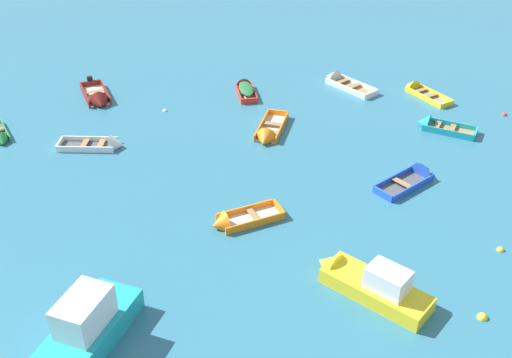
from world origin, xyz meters
TOP-DOWN VIEW (x-y plane):
  - rowboat_green_cluster_inner at (-15.32, 27.62)m, footprint 2.28×3.72m
  - rowboat_orange_outer_right at (-1.92, 16.09)m, footprint 4.03×2.25m
  - motor_launch_yellow_far_back at (3.29, 10.10)m, footprint 4.73×5.22m
  - motor_launch_turquoise_foreground_center at (-9.33, 8.34)m, footprint 5.40×7.23m
  - rowboat_white_near_right at (-8.63, 25.45)m, footprint 4.28×2.15m
  - rowboat_maroon_back_row_center at (-9.34, 32.29)m, footprint 2.42×4.58m
  - rowboat_red_outer_left at (1.35, 32.10)m, footprint 1.24×3.46m
  - rowboat_blue_midfield_left at (9.16, 18.57)m, footprint 4.30×3.23m
  - rowboat_orange_center at (1.66, 24.93)m, footprint 3.09×4.64m
  - rowboat_yellow_cluster_outer at (13.98, 29.83)m, footprint 2.61×4.30m
  - rowboat_turquoise_near_camera at (12.76, 24.23)m, footprint 3.85×3.32m
  - rowboat_white_far_right at (8.67, 32.39)m, footprint 3.49×4.65m
  - mooring_buoy_near_foreground at (10.65, 11.75)m, footprint 0.36×0.36m
  - mooring_buoy_between_boats_right at (7.59, 7.74)m, footprint 0.45×0.45m
  - mooring_buoy_far_field at (18.39, 25.20)m, footprint 0.37×0.37m
  - mooring_buoy_midfield at (-4.69, 29.96)m, footprint 0.31×0.31m

SIDE VIEW (x-z plane):
  - mooring_buoy_near_foreground at x=10.65m, z-range -0.18..0.18m
  - mooring_buoy_between_boats_right at x=7.59m, z-range -0.23..0.23m
  - mooring_buoy_far_field at x=18.39m, z-range -0.18..0.18m
  - mooring_buoy_midfield at x=-4.69m, z-range -0.15..0.15m
  - rowboat_green_cluster_inner at x=-15.32m, z-range -0.35..0.68m
  - rowboat_yellow_cluster_outer at x=13.98m, z-range -0.40..0.75m
  - rowboat_blue_midfield_left at x=9.16m, z-range -0.47..0.84m
  - rowboat_white_near_right at x=-8.63m, z-range -0.44..0.82m
  - rowboat_orange_outer_right at x=-1.92m, z-range -0.44..0.83m
  - rowboat_turquoise_near_camera at x=12.76m, z-range -0.44..0.83m
  - rowboat_white_far_right at x=8.67m, z-range -0.46..0.86m
  - rowboat_orange_center at x=1.66m, z-range -0.45..0.87m
  - rowboat_maroon_back_row_center at x=-9.34m, z-range -0.49..0.95m
  - rowboat_red_outer_left at x=1.35m, z-range -0.23..0.87m
  - motor_launch_yellow_far_back at x=3.29m, z-range -0.47..1.61m
  - motor_launch_turquoise_foreground_center at x=-9.33m, z-range -0.60..2.14m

